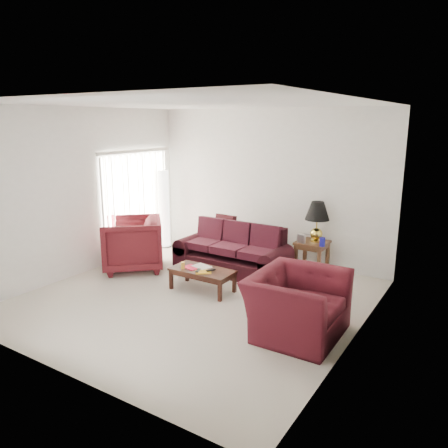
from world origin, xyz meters
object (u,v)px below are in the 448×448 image
object	(u,v)px
sofa	(232,249)
coffee_table	(202,280)
armchair_left	(132,244)
end_table	(312,257)
floor_lamp	(164,209)
armchair_right	(297,304)

from	to	relation	value
sofa	coffee_table	world-z (taller)	sofa
armchair_left	coffee_table	world-z (taller)	armchair_left
sofa	end_table	world-z (taller)	sofa
floor_lamp	armchair_left	world-z (taller)	floor_lamp
sofa	armchair_left	size ratio (longest dim) A/B	1.95
end_table	floor_lamp	size ratio (longest dim) A/B	0.34
floor_lamp	coffee_table	bearing A→B (deg)	-37.31
sofa	floor_lamp	world-z (taller)	floor_lamp
sofa	armchair_left	xyz separation A→B (m)	(-1.68, -0.86, 0.06)
sofa	end_table	bearing A→B (deg)	27.40
sofa	armchair_left	world-z (taller)	armchair_left
floor_lamp	coffee_table	world-z (taller)	floor_lamp
sofa	floor_lamp	xyz separation A→B (m)	(-2.14, 0.63, 0.43)
armchair_right	sofa	bearing A→B (deg)	50.28
sofa	end_table	distance (m)	1.48
end_table	armchair_left	world-z (taller)	armchair_left
armchair_left	armchair_right	world-z (taller)	armchair_left
end_table	armchair_right	world-z (taller)	armchair_right
armchair_left	armchair_right	size ratio (longest dim) A/B	0.86
sofa	end_table	size ratio (longest dim) A/B	3.56
sofa	coffee_table	size ratio (longest dim) A/B	2.01
end_table	armchair_right	size ratio (longest dim) A/B	0.47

